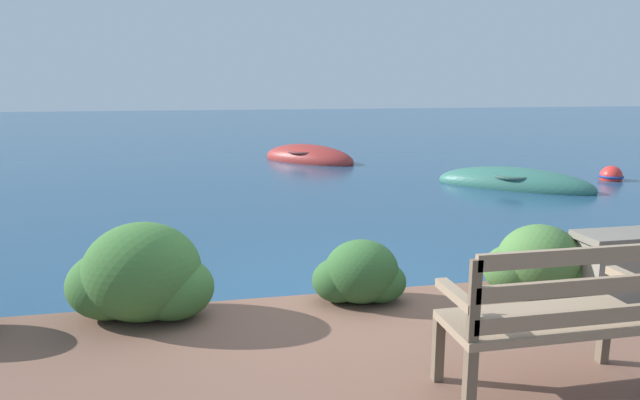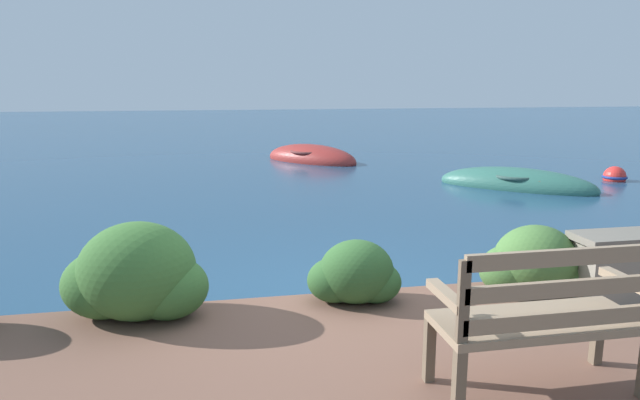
% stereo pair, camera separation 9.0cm
% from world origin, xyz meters
% --- Properties ---
extents(ground_plane, '(80.00, 80.00, 0.00)m').
position_xyz_m(ground_plane, '(0.00, 0.00, 0.00)').
color(ground_plane, navy).
extents(park_bench, '(1.22, 0.48, 0.93)m').
position_xyz_m(park_bench, '(0.75, -1.84, 0.70)').
color(park_bench, brown).
rests_on(park_bench, patio_terrace).
extents(hedge_clump_left, '(1.11, 0.80, 0.76)m').
position_xyz_m(hedge_clump_left, '(-1.67, -0.23, 0.55)').
color(hedge_clump_left, '#38662D').
rests_on(hedge_clump_left, patio_terrace).
extents(hedge_clump_centre, '(0.77, 0.56, 0.53)m').
position_xyz_m(hedge_clump_centre, '(0.06, -0.24, 0.45)').
color(hedge_clump_centre, '#2D5628').
rests_on(hedge_clump_centre, patio_terrace).
extents(hedge_clump_right, '(0.89, 0.64, 0.61)m').
position_xyz_m(hedge_clump_right, '(1.59, -0.37, 0.48)').
color(hedge_clump_right, '#426B33').
rests_on(hedge_clump_right, patio_terrace).
extents(rowboat_nearest, '(2.86, 2.72, 0.69)m').
position_xyz_m(rowboat_nearest, '(4.76, 5.42, 0.06)').
color(rowboat_nearest, '#336B5B').
rests_on(rowboat_nearest, ground_plane).
extents(rowboat_mid, '(2.65, 2.85, 0.77)m').
position_xyz_m(rowboat_mid, '(1.53, 9.99, 0.07)').
color(rowboat_mid, '#9E2D28').
rests_on(rowboat_mid, ground_plane).
extents(mooring_buoy, '(0.50, 0.50, 0.45)m').
position_xyz_m(mooring_buoy, '(7.23, 5.79, 0.08)').
color(mooring_buoy, red).
rests_on(mooring_buoy, ground_plane).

